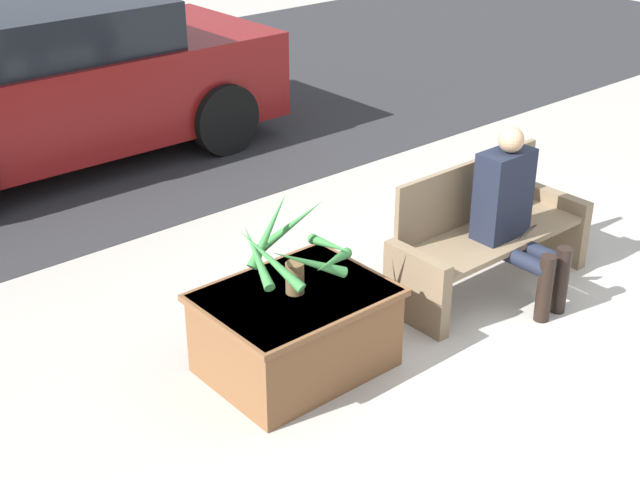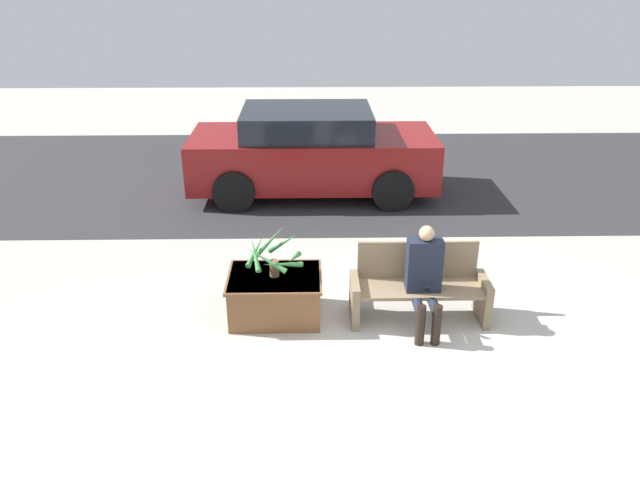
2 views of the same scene
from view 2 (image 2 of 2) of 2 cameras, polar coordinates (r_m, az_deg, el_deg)
The scene contains 7 objects.
ground_plane at distance 6.83m, azimuth 8.02°, elevation -10.77°, with size 30.00×30.00×0.00m, color #ADA89E.
road_surface at distance 12.32m, azimuth 3.84°, elevation 6.02°, with size 20.00×6.00×0.01m, color #2D2D30.
bench at distance 7.39m, azimuth 9.00°, elevation -4.23°, with size 1.59×0.54×0.89m.
person_seated at distance 7.10m, azimuth 9.57°, elevation -3.26°, with size 0.39×0.64×1.22m.
planter_box at distance 7.39m, azimuth -4.12°, elevation -4.98°, with size 1.10×0.85×0.53m.
potted_plant at distance 7.13m, azimuth -4.34°, elevation -1.39°, with size 0.67×0.66×0.56m.
parked_car at distance 11.11m, azimuth -0.75°, elevation 8.08°, with size 4.27×1.98×1.51m.
Camera 2 is at (-1.04, -5.49, 3.93)m, focal length 35.00 mm.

